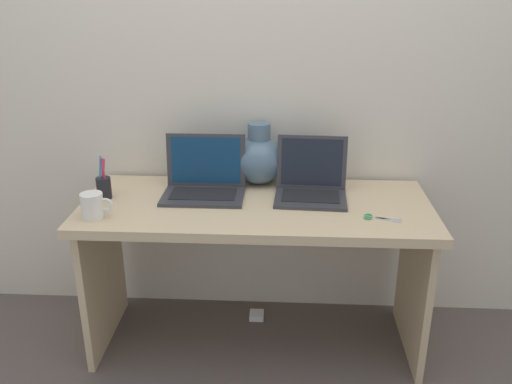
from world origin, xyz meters
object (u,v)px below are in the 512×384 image
at_px(laptop_right, 311,181).
at_px(green_vase, 259,158).
at_px(coffee_mug, 93,206).
at_px(pen_cup, 104,187).
at_px(scissors, 375,218).
at_px(power_brick, 257,315).
at_px(laptop_left, 205,179).

xyz_separation_m(laptop_right, green_vase, (-0.23, 0.14, 0.05)).
relative_size(coffee_mug, pen_cup, 0.69).
xyz_separation_m(green_vase, coffee_mug, (-0.64, -0.43, -0.07)).
bearing_deg(laptop_right, coffee_mug, -161.76).
relative_size(pen_cup, scissors, 1.26).
distance_m(laptop_right, coffee_mug, 0.92).
bearing_deg(laptop_right, scissors, -43.31).
bearing_deg(coffee_mug, power_brick, 30.07).
distance_m(laptop_right, pen_cup, 0.90).
bearing_deg(scissors, coffee_mug, -177.27).
distance_m(laptop_right, power_brick, 0.80).
relative_size(laptop_left, laptop_right, 1.11).
relative_size(laptop_left, pen_cup, 1.89).
bearing_deg(green_vase, power_brick, -95.81).
bearing_deg(pen_cup, laptop_right, 5.36).
height_order(pen_cup, scissors, pen_cup).
height_order(coffee_mug, pen_cup, pen_cup).
bearing_deg(power_brick, scissors, -32.45).
xyz_separation_m(laptop_left, scissors, (0.71, -0.23, -0.06)).
xyz_separation_m(green_vase, scissors, (0.48, -0.38, -0.11)).
distance_m(laptop_left, pen_cup, 0.43).
distance_m(pen_cup, scissors, 1.15).
relative_size(laptop_left, green_vase, 1.24).
relative_size(pen_cup, power_brick, 2.66).
relative_size(green_vase, pen_cup, 1.52).
relative_size(scissors, power_brick, 2.11).
height_order(laptop_right, green_vase, green_vase).
distance_m(coffee_mug, pen_cup, 0.20).
relative_size(laptop_right, green_vase, 1.12).
bearing_deg(laptop_left, pen_cup, -168.70).
bearing_deg(green_vase, laptop_right, -31.58).
height_order(laptop_right, pen_cup, laptop_right).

